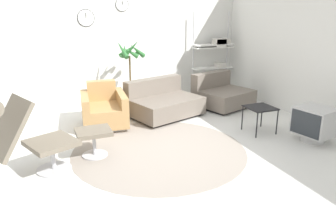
{
  "coord_description": "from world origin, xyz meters",
  "views": [
    {
      "loc": [
        -1.59,
        -4.26,
        2.0
      ],
      "look_at": [
        0.25,
        0.28,
        0.55
      ],
      "focal_mm": 35.0,
      "sensor_mm": 36.0,
      "label": 1
    }
  ],
  "objects_px": {
    "ottoman": "(94,136)",
    "couch_second": "(222,95)",
    "side_table": "(260,110)",
    "potted_plant": "(130,70)",
    "armchair_red": "(104,110)",
    "shelf_unit": "(217,50)",
    "lounge_chair": "(20,129)",
    "couch_low": "(163,103)",
    "crt_television": "(314,123)"
  },
  "relations": [
    {
      "from": "couch_low",
      "to": "crt_television",
      "type": "xyz_separation_m",
      "value": [
        1.71,
        -2.06,
        0.05
      ]
    },
    {
      "from": "crt_television",
      "to": "ottoman",
      "type": "bearing_deg",
      "value": 65.11
    },
    {
      "from": "couch_second",
      "to": "armchair_red",
      "type": "bearing_deg",
      "value": -12.11
    },
    {
      "from": "lounge_chair",
      "to": "couch_low",
      "type": "bearing_deg",
      "value": 101.95
    },
    {
      "from": "couch_low",
      "to": "potted_plant",
      "type": "distance_m",
      "value": 1.15
    },
    {
      "from": "couch_second",
      "to": "side_table",
      "type": "bearing_deg",
      "value": 65.13
    },
    {
      "from": "side_table",
      "to": "shelf_unit",
      "type": "relative_size",
      "value": 0.23
    },
    {
      "from": "couch_second",
      "to": "couch_low",
      "type": "bearing_deg",
      "value": -12.32
    },
    {
      "from": "crt_television",
      "to": "shelf_unit",
      "type": "xyz_separation_m",
      "value": [
        0.14,
        3.28,
        0.76
      ]
    },
    {
      "from": "crt_television",
      "to": "shelf_unit",
      "type": "bearing_deg",
      "value": -14.48
    },
    {
      "from": "couch_low",
      "to": "shelf_unit",
      "type": "distance_m",
      "value": 2.36
    },
    {
      "from": "lounge_chair",
      "to": "ottoman",
      "type": "relative_size",
      "value": 2.43
    },
    {
      "from": "armchair_red",
      "to": "couch_low",
      "type": "relative_size",
      "value": 0.65
    },
    {
      "from": "armchair_red",
      "to": "potted_plant",
      "type": "relative_size",
      "value": 0.7
    },
    {
      "from": "crt_television",
      "to": "lounge_chair",
      "type": "bearing_deg",
      "value": 72.87
    },
    {
      "from": "crt_television",
      "to": "couch_second",
      "type": "bearing_deg",
      "value": -3.15
    },
    {
      "from": "ottoman",
      "to": "crt_television",
      "type": "xyz_separation_m",
      "value": [
        3.26,
        -0.75,
        0.01
      ]
    },
    {
      "from": "couch_second",
      "to": "shelf_unit",
      "type": "distance_m",
      "value": 1.45
    },
    {
      "from": "potted_plant",
      "to": "shelf_unit",
      "type": "xyz_separation_m",
      "value": [
        2.21,
        0.25,
        0.31
      ]
    },
    {
      "from": "lounge_chair",
      "to": "couch_low",
      "type": "height_order",
      "value": "lounge_chair"
    },
    {
      "from": "ottoman",
      "to": "side_table",
      "type": "distance_m",
      "value": 2.72
    },
    {
      "from": "couch_second",
      "to": "crt_television",
      "type": "height_order",
      "value": "couch_second"
    },
    {
      "from": "lounge_chair",
      "to": "crt_television",
      "type": "bearing_deg",
      "value": 62.14
    },
    {
      "from": "lounge_chair",
      "to": "crt_television",
      "type": "relative_size",
      "value": 1.83
    },
    {
      "from": "armchair_red",
      "to": "couch_second",
      "type": "height_order",
      "value": "armchair_red"
    },
    {
      "from": "lounge_chair",
      "to": "shelf_unit",
      "type": "height_order",
      "value": "shelf_unit"
    },
    {
      "from": "ottoman",
      "to": "couch_second",
      "type": "bearing_deg",
      "value": 26.28
    },
    {
      "from": "couch_second",
      "to": "shelf_unit",
      "type": "relative_size",
      "value": 0.65
    },
    {
      "from": "armchair_red",
      "to": "shelf_unit",
      "type": "xyz_separation_m",
      "value": [
        3.02,
        1.34,
        0.78
      ]
    },
    {
      "from": "couch_second",
      "to": "lounge_chair",
      "type": "bearing_deg",
      "value": 7.9
    },
    {
      "from": "potted_plant",
      "to": "couch_second",
      "type": "bearing_deg",
      "value": -26.15
    },
    {
      "from": "couch_low",
      "to": "potted_plant",
      "type": "xyz_separation_m",
      "value": [
        -0.36,
        0.97,
        0.5
      ]
    },
    {
      "from": "lounge_chair",
      "to": "armchair_red",
      "type": "relative_size",
      "value": 1.18
    },
    {
      "from": "ottoman",
      "to": "couch_second",
      "type": "relative_size",
      "value": 0.38
    },
    {
      "from": "armchair_red",
      "to": "ottoman",
      "type": "bearing_deg",
      "value": 78.4
    },
    {
      "from": "couch_low",
      "to": "ottoman",
      "type": "bearing_deg",
      "value": 22.74
    },
    {
      "from": "couch_low",
      "to": "side_table",
      "type": "xyz_separation_m",
      "value": [
        1.17,
        -1.42,
        0.15
      ]
    },
    {
      "from": "ottoman",
      "to": "potted_plant",
      "type": "height_order",
      "value": "potted_plant"
    },
    {
      "from": "lounge_chair",
      "to": "couch_second",
      "type": "relative_size",
      "value": 0.92
    },
    {
      "from": "ottoman",
      "to": "armchair_red",
      "type": "bearing_deg",
      "value": 72.31
    },
    {
      "from": "side_table",
      "to": "crt_television",
      "type": "relative_size",
      "value": 0.7
    },
    {
      "from": "armchair_red",
      "to": "crt_television",
      "type": "height_order",
      "value": "armchair_red"
    },
    {
      "from": "armchair_red",
      "to": "side_table",
      "type": "height_order",
      "value": "armchair_red"
    },
    {
      "from": "couch_low",
      "to": "side_table",
      "type": "distance_m",
      "value": 1.85
    },
    {
      "from": "side_table",
      "to": "crt_television",
      "type": "bearing_deg",
      "value": -49.99
    },
    {
      "from": "couch_low",
      "to": "potted_plant",
      "type": "height_order",
      "value": "potted_plant"
    },
    {
      "from": "ottoman",
      "to": "side_table",
      "type": "height_order",
      "value": "side_table"
    },
    {
      "from": "shelf_unit",
      "to": "couch_low",
      "type": "bearing_deg",
      "value": -146.6
    },
    {
      "from": "couch_low",
      "to": "couch_second",
      "type": "height_order",
      "value": "same"
    },
    {
      "from": "lounge_chair",
      "to": "crt_television",
      "type": "distance_m",
      "value": 4.18
    }
  ]
}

